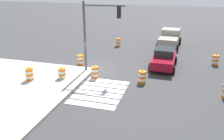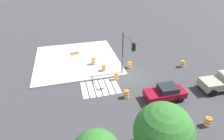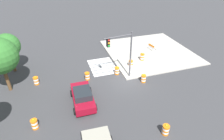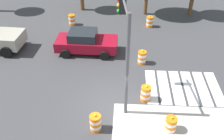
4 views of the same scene
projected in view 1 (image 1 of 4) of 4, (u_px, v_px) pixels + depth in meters
name	position (u px, v px, depth m)	size (l,w,h in m)	color
ground_plane	(95.00, 70.00, 20.16)	(120.00, 120.00, 0.00)	#38383A
crosswalk_stripes	(100.00, 92.00, 16.09)	(4.35, 3.20, 0.02)	silver
sports_car	(164.00, 58.00, 20.51)	(4.34, 2.22, 1.63)	maroon
pickup_truck	(170.00, 38.00, 27.06)	(5.25, 2.57, 1.92)	gray
traffic_barrel_near_corner	(118.00, 42.00, 27.27)	(0.56, 0.56, 1.02)	orange
traffic_barrel_crosswalk_end	(95.00, 72.00, 18.32)	(0.56, 0.56, 1.02)	orange
traffic_barrel_median_near	(215.00, 60.00, 21.15)	(0.56, 0.56, 1.02)	orange
traffic_barrel_far_curb	(80.00, 60.00, 21.20)	(0.56, 0.56, 1.02)	orange
traffic_barrel_lane_center	(62.00, 74.00, 17.95)	(0.56, 0.56, 1.02)	orange
traffic_barrel_opposite_curb	(142.00, 77.00, 17.42)	(0.56, 0.56, 1.02)	orange
traffic_barrel_on_sidewalk	(29.00, 74.00, 17.53)	(0.56, 0.56, 1.02)	orange
traffic_light_pole	(99.00, 25.00, 18.25)	(0.71, 3.27, 5.50)	#4C4C51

